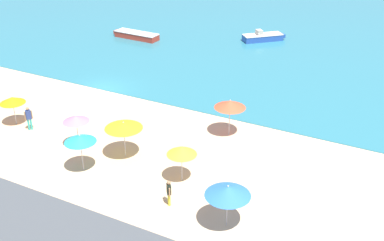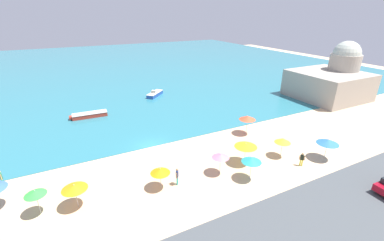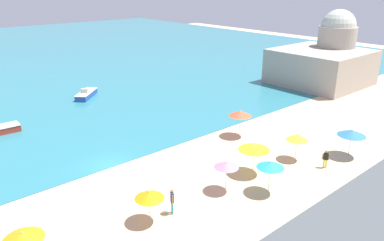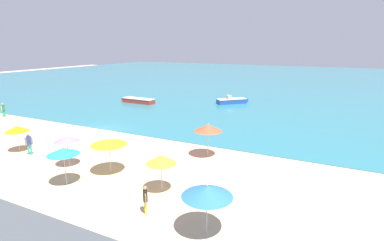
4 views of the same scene
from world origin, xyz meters
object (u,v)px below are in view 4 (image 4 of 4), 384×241
(beach_umbrella_6, at_px, (109,142))
(beach_umbrella_9, at_px, (67,139))
(beach_umbrella_3, at_px, (17,129))
(skiff_offshore, at_px, (138,101))
(beach_umbrella_5, at_px, (207,191))
(bather_0, at_px, (3,109))
(beach_umbrella_1, at_px, (161,159))
(bather_1, at_px, (145,198))
(beach_umbrella_0, at_px, (208,128))
(skiff_nearshore, at_px, (232,101))
(bather_2, at_px, (29,143))
(beach_umbrella_7, at_px, (63,151))

(beach_umbrella_6, bearing_deg, beach_umbrella_9, -172.65)
(beach_umbrella_3, relative_size, skiff_offshore, 0.40)
(beach_umbrella_5, relative_size, beach_umbrella_9, 1.06)
(bather_0, bearing_deg, beach_umbrella_1, -15.97)
(bather_1, height_order, skiff_offshore, bather_1)
(bather_0, bearing_deg, bather_1, -20.18)
(beach_umbrella_0, distance_m, skiff_nearshore, 22.82)
(beach_umbrella_6, xyz_separation_m, skiff_nearshore, (-0.71, 27.96, -1.81))
(beach_umbrella_9, bearing_deg, beach_umbrella_3, 175.66)
(bather_0, distance_m, skiff_offshore, 17.66)
(beach_umbrella_9, relative_size, bather_2, 1.31)
(beach_umbrella_0, bearing_deg, bather_0, 177.22)
(beach_umbrella_0, xyz_separation_m, skiff_nearshore, (-5.56, 22.05, -1.94))
(beach_umbrella_1, relative_size, bather_1, 1.54)
(beach_umbrella_3, height_order, bather_0, beach_umbrella_3)
(beach_umbrella_5, bearing_deg, beach_umbrella_6, 158.81)
(beach_umbrella_9, relative_size, bather_0, 1.39)
(beach_umbrella_5, xyz_separation_m, beach_umbrella_6, (-8.83, 3.42, 0.06))
(beach_umbrella_6, bearing_deg, beach_umbrella_7, -116.96)
(bather_1, bearing_deg, beach_umbrella_1, 102.27)
(beach_umbrella_5, height_order, skiff_nearshore, beach_umbrella_5)
(beach_umbrella_7, bearing_deg, skiff_offshore, 116.73)
(beach_umbrella_7, height_order, bather_2, beach_umbrella_7)
(bather_0, bearing_deg, bather_2, -26.16)
(beach_umbrella_1, distance_m, bather_0, 29.30)
(bather_1, bearing_deg, beach_umbrella_7, 174.84)
(beach_umbrella_0, relative_size, bather_1, 1.73)
(bather_0, xyz_separation_m, skiff_offshore, (9.67, 14.77, -0.56))
(beach_umbrella_6, bearing_deg, beach_umbrella_3, 179.85)
(bather_0, height_order, skiff_offshore, bather_0)
(beach_umbrella_3, distance_m, beach_umbrella_6, 9.90)
(beach_umbrella_3, relative_size, beach_umbrella_9, 0.95)
(beach_umbrella_1, distance_m, skiff_offshore, 29.41)
(beach_umbrella_7, bearing_deg, bather_0, 155.77)
(beach_umbrella_7, bearing_deg, beach_umbrella_9, 134.74)
(beach_umbrella_0, height_order, beach_umbrella_1, beach_umbrella_0)
(beach_umbrella_6, height_order, skiff_offshore, beach_umbrella_6)
(beach_umbrella_7, distance_m, bather_1, 6.74)
(bather_2, bearing_deg, bather_1, -12.86)
(beach_umbrella_3, xyz_separation_m, skiff_offshore, (-3.90, 22.03, -1.55))
(beach_umbrella_3, distance_m, bather_0, 15.42)
(beach_umbrella_9, height_order, skiff_offshore, beach_umbrella_9)
(beach_umbrella_7, bearing_deg, bather_1, -5.16)
(beach_umbrella_6, bearing_deg, bather_1, -31.93)
(skiff_nearshore, bearing_deg, beach_umbrella_6, -88.54)
(beach_umbrella_5, distance_m, skiff_nearshore, 32.85)
(beach_umbrella_3, bearing_deg, beach_umbrella_0, 21.77)
(skiff_nearshore, bearing_deg, beach_umbrella_3, -108.20)
(beach_umbrella_0, xyz_separation_m, beach_umbrella_7, (-6.20, -8.58, -0.15))
(beach_umbrella_1, height_order, beach_umbrella_5, beach_umbrella_5)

